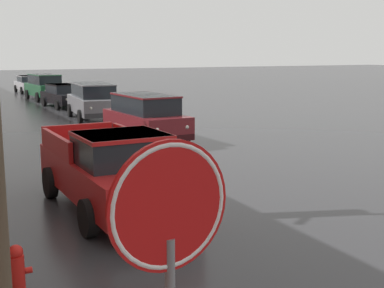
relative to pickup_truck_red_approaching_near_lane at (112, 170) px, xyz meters
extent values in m
ellipsoid|color=white|center=(6.36, 21.04, -0.66)|extent=(3.02, 1.49, 0.45)
ellipsoid|color=white|center=(7.03, 20.89, -0.66)|extent=(0.53, 0.44, 0.44)
cube|color=red|center=(0.00, 0.11, -0.14)|extent=(2.03, 5.00, 0.76)
cube|color=black|center=(0.02, -0.58, 0.56)|extent=(1.71, 1.63, 0.64)
cube|color=red|center=(0.02, -0.58, 0.84)|extent=(1.75, 1.68, 0.08)
cube|color=red|center=(0.87, 1.13, 0.46)|extent=(0.16, 2.38, 0.44)
cube|color=red|center=(-0.93, 1.08, 0.46)|extent=(0.16, 2.38, 0.44)
cube|color=red|center=(-0.07, 2.54, 0.46)|extent=(1.80, 0.15, 0.44)
cube|color=#B7B7BC|center=(0.06, -2.30, -0.34)|extent=(1.81, 0.17, 0.32)
sphere|color=white|center=(0.68, -2.32, -0.02)|extent=(0.16, 0.16, 0.16)
sphere|color=white|center=(-0.56, -2.36, -0.02)|extent=(0.16, 0.16, 0.16)
cylinder|color=black|center=(1.01, -1.35, -0.52)|extent=(0.24, 0.73, 0.72)
cylinder|color=black|center=(-0.93, -1.40, -0.52)|extent=(0.24, 0.73, 0.72)
cylinder|color=black|center=(0.93, 1.62, -0.52)|extent=(0.24, 0.73, 0.72)
cylinder|color=black|center=(-1.01, 1.57, -0.52)|extent=(0.24, 0.73, 0.72)
cube|color=maroon|center=(3.74, 7.43, -0.14)|extent=(2.02, 4.33, 0.80)
cube|color=black|center=(3.74, 7.47, 0.60)|extent=(1.70, 3.05, 0.68)
cube|color=maroon|center=(3.74, 7.47, 0.91)|extent=(1.73, 3.11, 0.06)
cube|color=black|center=(3.87, 5.37, -0.42)|extent=(1.73, 0.23, 0.22)
cube|color=black|center=(3.61, 9.49, -0.42)|extent=(1.73, 0.23, 0.22)
cylinder|color=black|center=(4.72, 6.17, -0.54)|extent=(0.22, 0.69, 0.68)
cylinder|color=black|center=(2.92, 6.06, -0.54)|extent=(0.22, 0.69, 0.68)
cylinder|color=black|center=(4.56, 8.79, -0.54)|extent=(0.22, 0.69, 0.68)
cylinder|color=black|center=(2.76, 8.68, -0.54)|extent=(0.22, 0.69, 0.68)
sphere|color=silver|center=(4.44, 5.37, -0.06)|extent=(0.14, 0.14, 0.14)
sphere|color=silver|center=(3.30, 5.30, -0.06)|extent=(0.14, 0.14, 0.14)
cube|color=slate|center=(3.96, 15.07, -0.14)|extent=(2.23, 4.89, 0.80)
cube|color=black|center=(3.97, 15.12, 0.60)|extent=(1.86, 3.45, 0.68)
cube|color=slate|center=(3.97, 15.12, 0.91)|extent=(1.90, 3.52, 0.06)
cube|color=#303032|center=(3.78, 12.75, -0.42)|extent=(1.84, 0.26, 0.22)
cube|color=#303032|center=(4.14, 17.40, -0.42)|extent=(1.84, 0.26, 0.22)
cylinder|color=black|center=(4.80, 13.53, -0.54)|extent=(0.23, 0.69, 0.68)
cylinder|color=black|center=(2.90, 13.67, -0.54)|extent=(0.23, 0.69, 0.68)
cylinder|color=black|center=(5.03, 16.47, -0.54)|extent=(0.23, 0.69, 0.68)
cylinder|color=black|center=(3.12, 16.62, -0.54)|extent=(0.23, 0.69, 0.68)
sphere|color=silver|center=(4.39, 12.67, -0.06)|extent=(0.14, 0.14, 0.14)
sphere|color=silver|center=(3.17, 12.77, -0.06)|extent=(0.14, 0.14, 0.14)
cube|color=black|center=(3.91, 21.41, -0.28)|extent=(2.02, 4.41, 0.60)
cube|color=black|center=(3.89, 21.62, 0.28)|extent=(1.60, 2.35, 0.52)
cube|color=black|center=(3.89, 21.62, 0.51)|extent=(1.63, 2.39, 0.06)
cube|color=black|center=(4.12, 19.34, -0.46)|extent=(1.58, 0.27, 0.22)
cube|color=black|center=(3.70, 23.49, -0.46)|extent=(1.58, 0.27, 0.22)
cylinder|color=black|center=(4.86, 20.17, -0.58)|extent=(0.24, 0.61, 0.60)
cylinder|color=black|center=(3.22, 20.01, -0.58)|extent=(0.24, 0.61, 0.60)
cylinder|color=black|center=(4.60, 22.81, -0.58)|extent=(0.24, 0.61, 0.60)
cylinder|color=black|center=(2.96, 22.65, -0.58)|extent=(0.24, 0.61, 0.60)
sphere|color=silver|center=(4.64, 19.36, -0.20)|extent=(0.14, 0.14, 0.14)
sphere|color=silver|center=(3.60, 19.25, -0.20)|extent=(0.14, 0.14, 0.14)
cube|color=#1E5633|center=(3.89, 26.97, -0.14)|extent=(2.13, 4.65, 0.80)
cube|color=black|center=(3.89, 27.01, 0.60)|extent=(1.78, 3.28, 0.68)
cube|color=#1E5633|center=(3.89, 27.01, 0.91)|extent=(1.82, 3.35, 0.06)
cube|color=black|center=(4.06, 24.76, -0.42)|extent=(1.76, 0.25, 0.22)
cube|color=black|center=(3.72, 29.17, -0.42)|extent=(1.76, 0.25, 0.22)
cylinder|color=black|center=(4.91, 25.64, -0.54)|extent=(0.23, 0.69, 0.68)
cylinder|color=black|center=(3.09, 25.50, -0.54)|extent=(0.23, 0.69, 0.68)
cylinder|color=black|center=(4.70, 28.44, -0.54)|extent=(0.23, 0.69, 0.68)
cylinder|color=black|center=(2.87, 28.29, -0.54)|extent=(0.23, 0.69, 0.68)
sphere|color=silver|center=(4.65, 24.77, -0.06)|extent=(0.14, 0.14, 0.14)
sphere|color=silver|center=(3.49, 24.68, -0.06)|extent=(0.14, 0.14, 0.14)
cube|color=#B7B7BC|center=(4.07, 34.39, -0.28)|extent=(1.89, 4.21, 0.60)
cube|color=black|center=(4.06, 34.60, 0.28)|extent=(1.57, 2.21, 0.52)
cube|color=#B7B7BC|center=(4.06, 34.60, 0.51)|extent=(1.61, 2.25, 0.06)
cube|color=#525254|center=(4.15, 32.37, -0.46)|extent=(1.71, 0.18, 0.22)
cube|color=#525254|center=(4.00, 36.41, -0.46)|extent=(1.71, 0.18, 0.22)
cylinder|color=black|center=(5.01, 33.14, -0.58)|extent=(0.20, 0.61, 0.60)
cylinder|color=black|center=(3.23, 33.08, -0.58)|extent=(0.20, 0.61, 0.60)
cylinder|color=black|center=(4.91, 35.71, -0.58)|extent=(0.20, 0.61, 0.60)
cylinder|color=black|center=(3.14, 35.64, -0.58)|extent=(0.20, 0.61, 0.60)
sphere|color=silver|center=(4.71, 32.36, -0.20)|extent=(0.14, 0.14, 0.14)
sphere|color=silver|center=(3.58, 32.32, -0.20)|extent=(0.14, 0.14, 0.14)
cylinder|color=red|center=(-2.45, -3.15, -0.61)|extent=(0.22, 0.22, 0.55)
sphere|color=red|center=(-2.45, -3.15, -0.28)|extent=(0.21, 0.21, 0.21)
cylinder|color=red|center=(-2.61, -3.15, -0.58)|extent=(0.10, 0.09, 0.09)
cylinder|color=red|center=(-2.29, -3.15, -0.58)|extent=(0.10, 0.09, 0.09)
cylinder|color=red|center=(-2.20, -7.85, 1.65)|extent=(0.76, 0.10, 0.76)
torus|color=white|center=(-2.20, -7.85, 1.65)|extent=(0.74, 0.11, 0.74)
camera|label=1|loc=(-3.33, -10.37, 2.49)|focal=48.18mm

